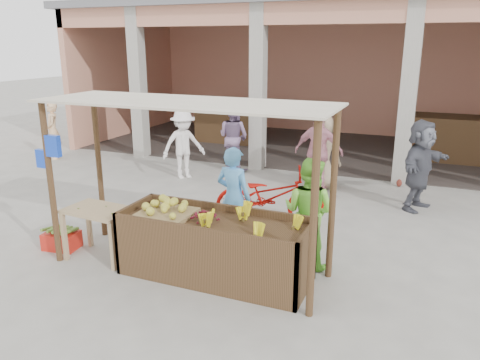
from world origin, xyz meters
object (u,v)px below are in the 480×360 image
at_px(vendor_blue, 234,194).
at_px(vendor_green, 309,209).
at_px(fruit_stall, 215,250).
at_px(motorcycle, 270,195).
at_px(side_table, 98,218).
at_px(red_crate, 62,240).

xyz_separation_m(vendor_blue, vendor_green, (1.23, -0.14, -0.02)).
bearing_deg(fruit_stall, motorcycle, 88.76).
relative_size(fruit_stall, vendor_green, 1.55).
bearing_deg(vendor_green, motorcycle, -40.23).
height_order(side_table, vendor_blue, vendor_blue).
height_order(vendor_blue, motorcycle, vendor_blue).
height_order(side_table, motorcycle, motorcycle).
bearing_deg(side_table, vendor_blue, 38.39).
height_order(red_crate, vendor_blue, vendor_blue).
distance_m(red_crate, motorcycle, 3.52).
bearing_deg(fruit_stall, side_table, -175.99).
relative_size(fruit_stall, side_table, 2.60).
bearing_deg(fruit_stall, red_crate, -177.74).
bearing_deg(vendor_green, fruit_stall, 50.84).
bearing_deg(vendor_blue, motorcycle, -92.01).
height_order(fruit_stall, vendor_blue, vendor_blue).
relative_size(side_table, vendor_green, 0.60).
xyz_separation_m(fruit_stall, vendor_green, (1.06, 0.88, 0.44)).
distance_m(side_table, vendor_green, 3.07).
distance_m(side_table, red_crate, 0.94).
distance_m(fruit_stall, vendor_blue, 1.13).
bearing_deg(red_crate, fruit_stall, -6.19).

